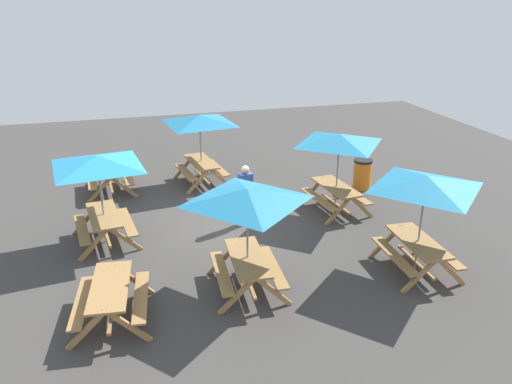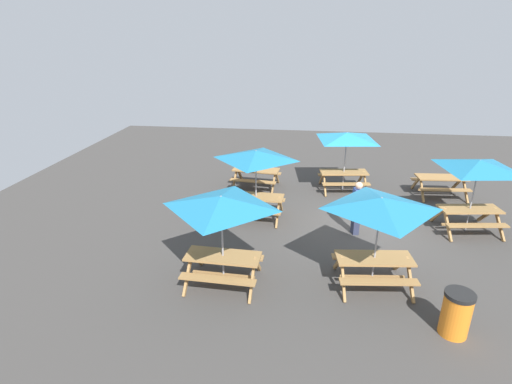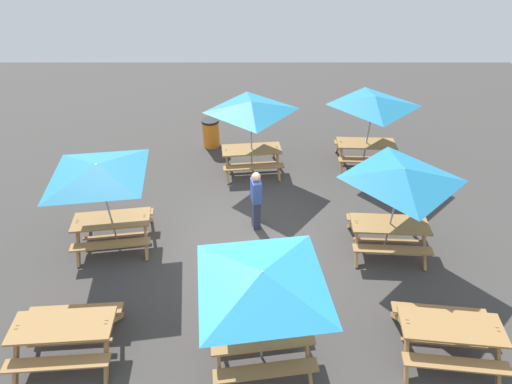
{
  "view_description": "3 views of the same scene",
  "coord_description": "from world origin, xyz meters",
  "px_view_note": "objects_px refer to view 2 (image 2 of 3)",
  "views": [
    {
      "loc": [
        12.19,
        -2.6,
        5.89
      ],
      "look_at": [
        0.18,
        0.76,
        0.9
      ],
      "focal_mm": 35.0,
      "sensor_mm": 36.0,
      "label": 1
    },
    {
      "loc": [
        1.78,
        11.71,
        5.69
      ],
      "look_at": [
        3.32,
        -0.3,
        0.9
      ],
      "focal_mm": 28.0,
      "sensor_mm": 36.0,
      "label": 2
    },
    {
      "loc": [
        0.17,
        -7.41,
        6.89
      ],
      "look_at": [
        0.18,
        0.76,
        0.9
      ],
      "focal_mm": 28.0,
      "sensor_mm": 36.0,
      "label": 3
    }
  ],
  "objects_px": {
    "person_standing": "(357,207)",
    "picnic_table_3": "(221,209)",
    "picnic_table_4": "(256,174)",
    "picnic_table_5": "(441,182)",
    "picnic_table_2": "(478,170)",
    "picnic_table_6": "(380,210)",
    "trash_bin_orange": "(456,313)",
    "picnic_table_0": "(256,160)",
    "picnic_table_1": "(347,141)"
  },
  "relations": [
    {
      "from": "picnic_table_1",
      "to": "picnic_table_2",
      "type": "distance_m",
      "value": 4.69
    },
    {
      "from": "picnic_table_3",
      "to": "picnic_table_1",
      "type": "bearing_deg",
      "value": -113.82
    },
    {
      "from": "picnic_table_0",
      "to": "person_standing",
      "type": "xyz_separation_m",
      "value": [
        -3.15,
        0.77,
        -1.1
      ]
    },
    {
      "from": "picnic_table_3",
      "to": "picnic_table_4",
      "type": "xyz_separation_m",
      "value": [
        0.05,
        -6.64,
        -1.43
      ]
    },
    {
      "from": "picnic_table_5",
      "to": "trash_bin_orange",
      "type": "bearing_deg",
      "value": 72.08
    },
    {
      "from": "picnic_table_3",
      "to": "picnic_table_4",
      "type": "relative_size",
      "value": 1.21
    },
    {
      "from": "picnic_table_6",
      "to": "person_standing",
      "type": "xyz_separation_m",
      "value": [
        0.14,
        -2.72,
        -1.1
      ]
    },
    {
      "from": "picnic_table_2",
      "to": "picnic_table_5",
      "type": "bearing_deg",
      "value": -98.26
    },
    {
      "from": "picnic_table_2",
      "to": "person_standing",
      "type": "distance_m",
      "value": 3.67
    },
    {
      "from": "picnic_table_1",
      "to": "trash_bin_orange",
      "type": "xyz_separation_m",
      "value": [
        -1.63,
        7.94,
        -1.49
      ]
    },
    {
      "from": "picnic_table_1",
      "to": "picnic_table_3",
      "type": "relative_size",
      "value": 1.2
    },
    {
      "from": "picnic_table_1",
      "to": "picnic_table_4",
      "type": "bearing_deg",
      "value": -5.39
    },
    {
      "from": "picnic_table_1",
      "to": "picnic_table_6",
      "type": "bearing_deg",
      "value": 84.6
    },
    {
      "from": "picnic_table_1",
      "to": "picnic_table_3",
      "type": "distance_m",
      "value": 7.56
    },
    {
      "from": "picnic_table_2",
      "to": "picnic_table_3",
      "type": "xyz_separation_m",
      "value": [
        6.91,
        3.7,
        0.0
      ]
    },
    {
      "from": "picnic_table_2",
      "to": "picnic_table_4",
      "type": "bearing_deg",
      "value": -30.77
    },
    {
      "from": "picnic_table_4",
      "to": "picnic_table_6",
      "type": "bearing_deg",
      "value": 126.11
    },
    {
      "from": "picnic_table_6",
      "to": "person_standing",
      "type": "relative_size",
      "value": 1.4
    },
    {
      "from": "picnic_table_0",
      "to": "picnic_table_5",
      "type": "distance_m",
      "value": 7.32
    },
    {
      "from": "picnic_table_3",
      "to": "person_standing",
      "type": "relative_size",
      "value": 1.4
    },
    {
      "from": "picnic_table_4",
      "to": "picnic_table_0",
      "type": "bearing_deg",
      "value": 103.19
    },
    {
      "from": "picnic_table_3",
      "to": "picnic_table_5",
      "type": "xyz_separation_m",
      "value": [
        -6.93,
        -6.63,
        -1.43
      ]
    },
    {
      "from": "person_standing",
      "to": "picnic_table_3",
      "type": "bearing_deg",
      "value": 118.9
    },
    {
      "from": "picnic_table_0",
      "to": "picnic_table_6",
      "type": "relative_size",
      "value": 1.0
    },
    {
      "from": "picnic_table_3",
      "to": "picnic_table_0",
      "type": "bearing_deg",
      "value": -91.96
    },
    {
      "from": "picnic_table_1",
      "to": "picnic_table_6",
      "type": "distance_m",
      "value": 6.4
    },
    {
      "from": "picnic_table_6",
      "to": "picnic_table_1",
      "type": "bearing_deg",
      "value": -94.01
    },
    {
      "from": "picnic_table_2",
      "to": "person_standing",
      "type": "bearing_deg",
      "value": 2.21
    },
    {
      "from": "picnic_table_4",
      "to": "picnic_table_6",
      "type": "xyz_separation_m",
      "value": [
        -3.64,
        6.27,
        1.43
      ]
    },
    {
      "from": "picnic_table_4",
      "to": "person_standing",
      "type": "distance_m",
      "value": 5.0
    },
    {
      "from": "picnic_table_5",
      "to": "person_standing",
      "type": "height_order",
      "value": "person_standing"
    },
    {
      "from": "picnic_table_5",
      "to": "picnic_table_6",
      "type": "height_order",
      "value": "picnic_table_6"
    },
    {
      "from": "picnic_table_0",
      "to": "picnic_table_4",
      "type": "bearing_deg",
      "value": -79.61
    },
    {
      "from": "person_standing",
      "to": "picnic_table_2",
      "type": "bearing_deg",
      "value": -92.87
    },
    {
      "from": "picnic_table_2",
      "to": "trash_bin_orange",
      "type": "distance_m",
      "value": 5.44
    },
    {
      "from": "picnic_table_4",
      "to": "picnic_table_5",
      "type": "bearing_deg",
      "value": -174.13
    },
    {
      "from": "picnic_table_2",
      "to": "picnic_table_6",
      "type": "xyz_separation_m",
      "value": [
        3.31,
        3.33,
        0.0
      ]
    },
    {
      "from": "trash_bin_orange",
      "to": "picnic_table_0",
      "type": "bearing_deg",
      "value": -47.02
    },
    {
      "from": "picnic_table_2",
      "to": "picnic_table_6",
      "type": "bearing_deg",
      "value": 37.3
    },
    {
      "from": "picnic_table_0",
      "to": "trash_bin_orange",
      "type": "bearing_deg",
      "value": 136.18
    },
    {
      "from": "picnic_table_2",
      "to": "picnic_table_6",
      "type": "distance_m",
      "value": 4.69
    },
    {
      "from": "trash_bin_orange",
      "to": "picnic_table_1",
      "type": "bearing_deg",
      "value": -78.37
    },
    {
      "from": "picnic_table_6",
      "to": "picnic_table_0",
      "type": "bearing_deg",
      "value": -52.8
    },
    {
      "from": "picnic_table_1",
      "to": "picnic_table_2",
      "type": "xyz_separation_m",
      "value": [
        -3.55,
        3.07,
        0.0
      ]
    },
    {
      "from": "picnic_table_0",
      "to": "picnic_table_6",
      "type": "xyz_separation_m",
      "value": [
        -3.29,
        3.49,
        0.0
      ]
    },
    {
      "from": "picnic_table_4",
      "to": "person_standing",
      "type": "height_order",
      "value": "person_standing"
    },
    {
      "from": "picnic_table_3",
      "to": "trash_bin_orange",
      "type": "bearing_deg",
      "value": 169.37
    },
    {
      "from": "picnic_table_0",
      "to": "picnic_table_3",
      "type": "distance_m",
      "value": 3.87
    },
    {
      "from": "picnic_table_4",
      "to": "trash_bin_orange",
      "type": "bearing_deg",
      "value": 128.81
    },
    {
      "from": "picnic_table_5",
      "to": "picnic_table_6",
      "type": "bearing_deg",
      "value": 57.94
    }
  ]
}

